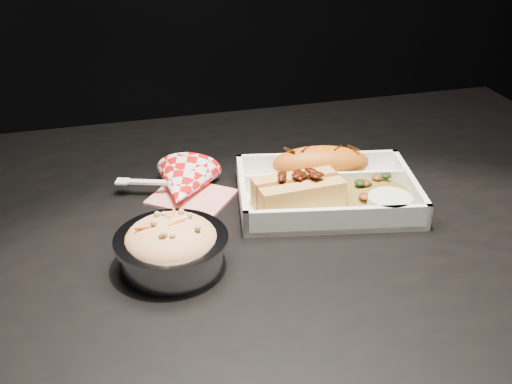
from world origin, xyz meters
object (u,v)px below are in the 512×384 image
hotdog (298,191)px  napkin_fork (183,186)px  food_tray (326,195)px  fried_pastry (321,163)px  dining_table (270,267)px  foil_coleslaw_cup (171,245)px

hotdog → napkin_fork: size_ratio=0.70×
food_tray → fried_pastry: (0.01, 0.05, 0.02)m
dining_table → hotdog: (0.04, -0.01, 0.12)m
food_tray → hotdog: hotdog is taller
dining_table → hotdog: size_ratio=9.69×
foil_coleslaw_cup → fried_pastry: bearing=32.7°
food_tray → napkin_fork: napkin_fork is taller
dining_table → hotdog: bearing=-7.7°
food_tray → foil_coleslaw_cup: bearing=-145.1°
napkin_fork → fried_pastry: bearing=14.5°
hotdog → foil_coleslaw_cup: foil_coleslaw_cup is taller
dining_table → napkin_fork: (-0.11, 0.08, 0.11)m
dining_table → hotdog: 0.13m
hotdog → dining_table: bearing=168.6°
fried_pastry → hotdog: 0.09m
napkin_fork → foil_coleslaw_cup: bearing=-84.8°
dining_table → food_tray: bearing=8.2°
food_tray → fried_pastry: 0.06m
dining_table → foil_coleslaw_cup: size_ratio=8.75×
hotdog → fried_pastry: bearing=46.5°
fried_pastry → napkin_fork: size_ratio=0.82×
foil_coleslaw_cup → dining_table: bearing=31.5°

